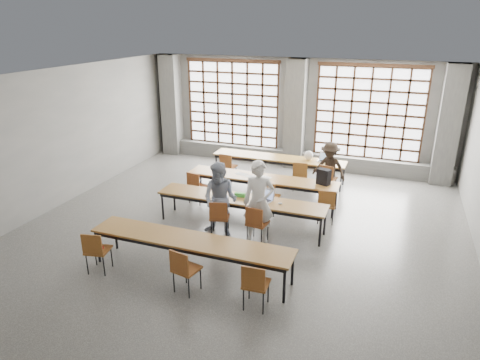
{
  "coord_description": "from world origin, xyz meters",
  "views": [
    {
      "loc": [
        3.09,
        -8.15,
        4.59
      ],
      "look_at": [
        -0.1,
        0.4,
        1.17
      ],
      "focal_mm": 32.0,
      "sensor_mm": 36.0,
      "label": 1
    }
  ],
  "objects_px": {
    "chair_front_right": "(256,221)",
    "student_back": "(329,168)",
    "desk_row_a": "(278,159)",
    "desk_row_d": "(190,242)",
    "chair_back_right": "(327,176)",
    "laptop_front": "(266,197)",
    "laptop_back": "(325,159)",
    "mouse": "(280,204)",
    "chair_near_right": "(255,282)",
    "student_male": "(259,202)",
    "backpack": "(324,177)",
    "desk_row_b": "(262,179)",
    "red_pouch": "(98,248)",
    "student_female": "(220,200)",
    "chair_back_mid": "(300,173)",
    "chair_front_left": "(219,215)",
    "desk_row_c": "(241,201)",
    "plastic_bag": "(309,155)",
    "green_box": "(240,195)",
    "chair_mid_right": "(326,203)",
    "chair_near_mid": "(184,267)",
    "phone": "(247,201)",
    "chair_back_left": "(227,164)",
    "chair_mid_left": "(196,184)",
    "chair_mid_centre": "(269,195)",
    "chair_near_left": "(96,248)"
  },
  "relations": [
    {
      "from": "laptop_back",
      "to": "mouse",
      "type": "height_order",
      "value": "laptop_back"
    },
    {
      "from": "desk_row_a",
      "to": "backpack",
      "type": "distance_m",
      "value": 2.45
    },
    {
      "from": "phone",
      "to": "desk_row_c",
      "type": "bearing_deg",
      "value": 150.95
    },
    {
      "from": "red_pouch",
      "to": "desk_row_a",
      "type": "bearing_deg",
      "value": 72.85
    },
    {
      "from": "laptop_front",
      "to": "red_pouch",
      "type": "xyz_separation_m",
      "value": [
        -2.48,
        -2.84,
        -0.29
      ]
    },
    {
      "from": "student_back",
      "to": "red_pouch",
      "type": "xyz_separation_m",
      "value": [
        -3.48,
        -5.58,
        -0.24
      ]
    },
    {
      "from": "student_male",
      "to": "chair_near_left",
      "type": "bearing_deg",
      "value": -156.96
    },
    {
      "from": "desk_row_a",
      "to": "chair_mid_right",
      "type": "height_order",
      "value": "chair_mid_right"
    },
    {
      "from": "chair_back_left",
      "to": "green_box",
      "type": "bearing_deg",
      "value": -62.23
    },
    {
      "from": "chair_near_right",
      "to": "red_pouch",
      "type": "bearing_deg",
      "value": 178.59
    },
    {
      "from": "chair_front_right",
      "to": "student_back",
      "type": "relative_size",
      "value": 0.59
    },
    {
      "from": "laptop_front",
      "to": "chair_mid_right",
      "type": "bearing_deg",
      "value": 31.67
    },
    {
      "from": "student_back",
      "to": "backpack",
      "type": "distance_m",
      "value": 1.29
    },
    {
      "from": "chair_mid_right",
      "to": "student_back",
      "type": "relative_size",
      "value": 0.59
    },
    {
      "from": "chair_back_right",
      "to": "laptop_front",
      "type": "bearing_deg",
      "value": -110.66
    },
    {
      "from": "chair_back_right",
      "to": "laptop_back",
      "type": "xyz_separation_m",
      "value": [
        -0.23,
        0.74,
        0.25
      ]
    },
    {
      "from": "student_female",
      "to": "chair_near_left",
      "type": "bearing_deg",
      "value": -121.97
    },
    {
      "from": "desk_row_d",
      "to": "desk_row_a",
      "type": "bearing_deg",
      "value": 88.18
    },
    {
      "from": "laptop_front",
      "to": "chair_mid_left",
      "type": "bearing_deg",
      "value": 160.01
    },
    {
      "from": "desk_row_a",
      "to": "mouse",
      "type": "bearing_deg",
      "value": -73.74
    },
    {
      "from": "chair_front_left",
      "to": "chair_near_mid",
      "type": "bearing_deg",
      "value": -83.34
    },
    {
      "from": "student_male",
      "to": "chair_front_left",
      "type": "bearing_deg",
      "value": 168.4
    },
    {
      "from": "chair_back_left",
      "to": "chair_mid_centre",
      "type": "relative_size",
      "value": 1.0
    },
    {
      "from": "desk_row_b",
      "to": "plastic_bag",
      "type": "relative_size",
      "value": 13.99
    },
    {
      "from": "chair_front_right",
      "to": "chair_near_right",
      "type": "xyz_separation_m",
      "value": [
        0.71,
        -2.18,
        0.0
      ]
    },
    {
      "from": "desk_row_a",
      "to": "student_female",
      "type": "bearing_deg",
      "value": -93.98
    },
    {
      "from": "student_male",
      "to": "plastic_bag",
      "type": "distance_m",
      "value": 3.91
    },
    {
      "from": "laptop_back",
      "to": "backpack",
      "type": "height_order",
      "value": "backpack"
    },
    {
      "from": "student_male",
      "to": "green_box",
      "type": "height_order",
      "value": "student_male"
    },
    {
      "from": "desk_row_b",
      "to": "desk_row_d",
      "type": "distance_m",
      "value": 3.71
    },
    {
      "from": "plastic_bag",
      "to": "desk_row_c",
      "type": "bearing_deg",
      "value": -104.33
    },
    {
      "from": "laptop_front",
      "to": "chair_front_right",
      "type": "bearing_deg",
      "value": -88.24
    },
    {
      "from": "chair_front_right",
      "to": "student_back",
      "type": "height_order",
      "value": "student_back"
    },
    {
      "from": "phone",
      "to": "student_back",
      "type": "bearing_deg",
      "value": 64.78
    },
    {
      "from": "desk_row_d",
      "to": "laptop_back",
      "type": "bearing_deg",
      "value": 74.79
    },
    {
      "from": "desk_row_d",
      "to": "chair_back_left",
      "type": "relative_size",
      "value": 4.55
    },
    {
      "from": "chair_front_right",
      "to": "phone",
      "type": "height_order",
      "value": "chair_front_right"
    },
    {
      "from": "desk_row_b",
      "to": "chair_front_right",
      "type": "xyz_separation_m",
      "value": [
        0.56,
        -2.15,
        -0.13
      ]
    },
    {
      "from": "desk_row_d",
      "to": "chair_mid_left",
      "type": "relative_size",
      "value": 4.55
    },
    {
      "from": "chair_back_left",
      "to": "chair_mid_left",
      "type": "xyz_separation_m",
      "value": [
        -0.15,
        -1.83,
        0.0
      ]
    },
    {
      "from": "student_male",
      "to": "student_back",
      "type": "height_order",
      "value": "student_male"
    },
    {
      "from": "laptop_front",
      "to": "desk_row_c",
      "type": "bearing_deg",
      "value": -169.33
    },
    {
      "from": "desk_row_a",
      "to": "desk_row_c",
      "type": "bearing_deg",
      "value": -89.45
    },
    {
      "from": "chair_mid_right",
      "to": "chair_near_mid",
      "type": "relative_size",
      "value": 1.0
    },
    {
      "from": "chair_back_mid",
      "to": "chair_front_left",
      "type": "relative_size",
      "value": 1.0
    },
    {
      "from": "chair_back_right",
      "to": "mouse",
      "type": "bearing_deg",
      "value": -102.41
    },
    {
      "from": "chair_back_left",
      "to": "plastic_bag",
      "type": "relative_size",
      "value": 3.08
    },
    {
      "from": "desk_row_d",
      "to": "chair_near_mid",
      "type": "distance_m",
      "value": 0.67
    },
    {
      "from": "desk_row_a",
      "to": "desk_row_d",
      "type": "xyz_separation_m",
      "value": [
        -0.18,
        -5.53,
        0.0
      ]
    },
    {
      "from": "chair_front_right",
      "to": "laptop_front",
      "type": "height_order",
      "value": "laptop_front"
    }
  ]
}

